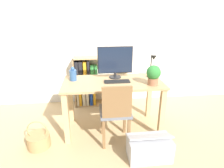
{
  "coord_description": "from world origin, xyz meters",
  "views": [
    {
      "loc": [
        -0.29,
        -2.48,
        1.64
      ],
      "look_at": [
        0.0,
        0.1,
        0.68
      ],
      "focal_mm": 30.0,
      "sensor_mm": 36.0,
      "label": 1
    }
  ],
  "objects_px": {
    "potted_plant": "(153,74)",
    "chair": "(116,111)",
    "monitor": "(115,61)",
    "vase": "(73,75)",
    "bookshelf": "(91,82)",
    "desk_lamp": "(152,64)",
    "basket": "(39,140)",
    "storage_box": "(149,147)",
    "keyboard": "(117,82)"
  },
  "relations": [
    {
      "from": "keyboard",
      "to": "desk_lamp",
      "type": "bearing_deg",
      "value": 13.17
    },
    {
      "from": "chair",
      "to": "basket",
      "type": "xyz_separation_m",
      "value": [
        -1.01,
        0.03,
        -0.38
      ]
    },
    {
      "from": "desk_lamp",
      "to": "bookshelf",
      "type": "distance_m",
      "value": 1.31
    },
    {
      "from": "potted_plant",
      "to": "chair",
      "type": "height_order",
      "value": "potted_plant"
    },
    {
      "from": "monitor",
      "to": "vase",
      "type": "height_order",
      "value": "monitor"
    },
    {
      "from": "chair",
      "to": "bookshelf",
      "type": "height_order",
      "value": "bookshelf"
    },
    {
      "from": "basket",
      "to": "storage_box",
      "type": "distance_m",
      "value": 1.43
    },
    {
      "from": "monitor",
      "to": "basket",
      "type": "distance_m",
      "value": 1.5
    },
    {
      "from": "bookshelf",
      "to": "chair",
      "type": "bearing_deg",
      "value": -75.77
    },
    {
      "from": "chair",
      "to": "storage_box",
      "type": "bearing_deg",
      "value": -34.51
    },
    {
      "from": "monitor",
      "to": "keyboard",
      "type": "relative_size",
      "value": 1.44
    },
    {
      "from": "potted_plant",
      "to": "desk_lamp",
      "type": "bearing_deg",
      "value": 76.16
    },
    {
      "from": "keyboard",
      "to": "potted_plant",
      "type": "relative_size",
      "value": 1.34
    },
    {
      "from": "chair",
      "to": "keyboard",
      "type": "bearing_deg",
      "value": 85.92
    },
    {
      "from": "potted_plant",
      "to": "chair",
      "type": "distance_m",
      "value": 0.7
    },
    {
      "from": "keyboard",
      "to": "chair",
      "type": "bearing_deg",
      "value": -100.79
    },
    {
      "from": "chair",
      "to": "basket",
      "type": "height_order",
      "value": "chair"
    },
    {
      "from": "desk_lamp",
      "to": "basket",
      "type": "distance_m",
      "value": 1.88
    },
    {
      "from": "monitor",
      "to": "potted_plant",
      "type": "distance_m",
      "value": 0.6
    },
    {
      "from": "monitor",
      "to": "potted_plant",
      "type": "height_order",
      "value": "monitor"
    },
    {
      "from": "bookshelf",
      "to": "basket",
      "type": "distance_m",
      "value": 1.44
    },
    {
      "from": "monitor",
      "to": "bookshelf",
      "type": "height_order",
      "value": "monitor"
    },
    {
      "from": "vase",
      "to": "storage_box",
      "type": "height_order",
      "value": "vase"
    },
    {
      "from": "vase",
      "to": "desk_lamp",
      "type": "xyz_separation_m",
      "value": [
        1.15,
        -0.02,
        0.12
      ]
    },
    {
      "from": "vase",
      "to": "basket",
      "type": "distance_m",
      "value": 0.98
    },
    {
      "from": "monitor",
      "to": "desk_lamp",
      "type": "bearing_deg",
      "value": -8.72
    },
    {
      "from": "storage_box",
      "to": "basket",
      "type": "bearing_deg",
      "value": 165.49
    },
    {
      "from": "chair",
      "to": "storage_box",
      "type": "relative_size",
      "value": 1.67
    },
    {
      "from": "vase",
      "to": "potted_plant",
      "type": "bearing_deg",
      "value": -15.62
    },
    {
      "from": "desk_lamp",
      "to": "keyboard",
      "type": "bearing_deg",
      "value": -166.83
    },
    {
      "from": "keyboard",
      "to": "vase",
      "type": "height_order",
      "value": "vase"
    },
    {
      "from": "potted_plant",
      "to": "storage_box",
      "type": "distance_m",
      "value": 0.92
    },
    {
      "from": "potted_plant",
      "to": "storage_box",
      "type": "xyz_separation_m",
      "value": [
        -0.16,
        -0.5,
        -0.76
      ]
    },
    {
      "from": "keyboard",
      "to": "chair",
      "type": "relative_size",
      "value": 0.41
    },
    {
      "from": "monitor",
      "to": "basket",
      "type": "bearing_deg",
      "value": -154.95
    },
    {
      "from": "vase",
      "to": "chair",
      "type": "bearing_deg",
      "value": -40.63
    },
    {
      "from": "monitor",
      "to": "storage_box",
      "type": "bearing_deg",
      "value": -70.31
    },
    {
      "from": "chair",
      "to": "basket",
      "type": "bearing_deg",
      "value": -175.24
    },
    {
      "from": "desk_lamp",
      "to": "storage_box",
      "type": "distance_m",
      "value": 1.16
    },
    {
      "from": "potted_plant",
      "to": "monitor",
      "type": "bearing_deg",
      "value": 141.79
    },
    {
      "from": "chair",
      "to": "vase",
      "type": "bearing_deg",
      "value": 146.09
    },
    {
      "from": "monitor",
      "to": "vase",
      "type": "distance_m",
      "value": 0.64
    },
    {
      "from": "bookshelf",
      "to": "basket",
      "type": "xyz_separation_m",
      "value": [
        -0.7,
        -1.2,
        -0.35
      ]
    },
    {
      "from": "potted_plant",
      "to": "chair",
      "type": "xyz_separation_m",
      "value": [
        -0.53,
        -0.17,
        -0.42
      ]
    },
    {
      "from": "keyboard",
      "to": "vase",
      "type": "bearing_deg",
      "value": 166.98
    },
    {
      "from": "vase",
      "to": "chair",
      "type": "height_order",
      "value": "vase"
    },
    {
      "from": "vase",
      "to": "basket",
      "type": "xyz_separation_m",
      "value": [
        -0.46,
        -0.44,
        -0.75
      ]
    },
    {
      "from": "desk_lamp",
      "to": "chair",
      "type": "xyz_separation_m",
      "value": [
        -0.59,
        -0.46,
        -0.49
      ]
    },
    {
      "from": "keyboard",
      "to": "potted_plant",
      "type": "xyz_separation_m",
      "value": [
        0.46,
        -0.16,
        0.14
      ]
    },
    {
      "from": "desk_lamp",
      "to": "chair",
      "type": "height_order",
      "value": "desk_lamp"
    }
  ]
}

